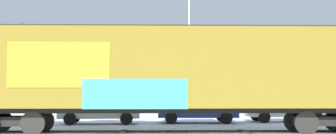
# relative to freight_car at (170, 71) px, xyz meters

# --- Properties ---
(ground_plane) EXTENTS (260.00, 260.00, 0.00)m
(ground_plane) POSITION_rel_freight_car_xyz_m (0.74, 0.00, -2.48)
(ground_plane) COLOR silver
(track) EXTENTS (59.95, 6.04, 0.08)m
(track) POSITION_rel_freight_car_xyz_m (0.33, -0.02, -2.44)
(track) COLOR #4C4742
(track) RESTS_ON ground_plane
(freight_car) EXTENTS (17.00, 4.02, 4.31)m
(freight_car) POSITION_rel_freight_car_xyz_m (0.00, 0.00, 0.00)
(freight_car) COLOR olive
(freight_car) RESTS_ON ground_plane
(flagpole) EXTENTS (0.27, 1.71, 9.81)m
(flagpole) POSITION_rel_freight_car_xyz_m (2.63, 12.05, 3.96)
(flagpole) COLOR silver
(flagpole) RESTS_ON ground_plane
(hillside) EXTENTS (141.39, 28.89, 14.86)m
(hillside) POSITION_rel_freight_car_xyz_m (0.60, 71.56, 2.86)
(hillside) COLOR silver
(hillside) RESTS_ON ground_plane
(parked_car_silver) EXTENTS (4.14, 1.91, 1.71)m
(parked_car_silver) POSITION_rel_freight_car_xyz_m (-3.13, 5.93, -1.61)
(parked_car_silver) COLOR #B7BABF
(parked_car_silver) RESTS_ON ground_plane
(parked_car_blue) EXTENTS (4.39, 2.30, 1.70)m
(parked_car_blue) POSITION_rel_freight_car_xyz_m (2.09, 6.23, -1.62)
(parked_car_blue) COLOR navy
(parked_car_blue) RESTS_ON ground_plane
(parked_car_white) EXTENTS (4.33, 1.97, 1.62)m
(parked_car_white) POSITION_rel_freight_car_xyz_m (7.20, 6.69, -1.66)
(parked_car_white) COLOR silver
(parked_car_white) RESTS_ON ground_plane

